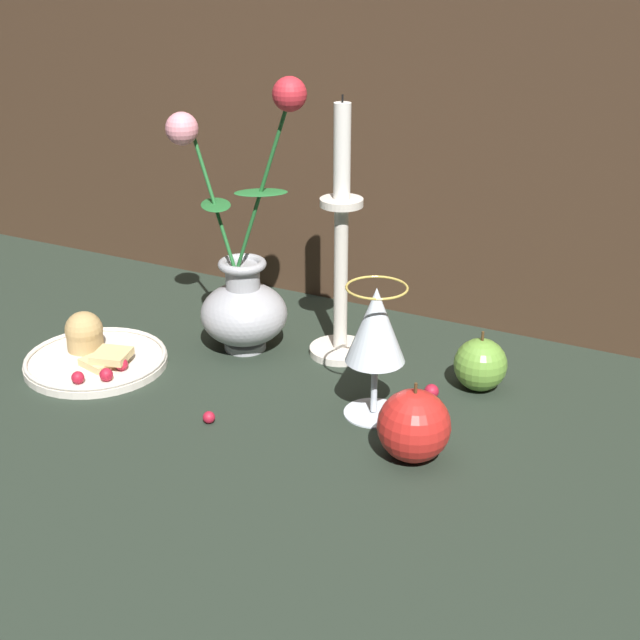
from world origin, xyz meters
The scene contains 9 objects.
ground_plane centered at (0.00, 0.00, 0.00)m, with size 2.40×2.40×0.00m, color #232D23.
vase centered at (-0.08, 0.09, 0.09)m, with size 0.20×0.12×0.38m.
plate_with_pastries centered at (-0.24, -0.04, 0.02)m, with size 0.19×0.19×0.06m.
wine_glass centered at (0.16, 0.01, 0.11)m, with size 0.07×0.07×0.17m.
candlestick centered at (0.04, 0.14, 0.14)m, with size 0.09×0.09×0.36m.
apple_beside_vase centered at (0.23, -0.06, 0.04)m, with size 0.08×0.08×0.09m.
apple_near_glass centered at (0.25, 0.13, 0.03)m, with size 0.07×0.07×0.08m.
berry_near_plate centered at (-0.01, -0.10, 0.01)m, with size 0.02×0.02×0.02m, color #AD192D.
berry_front_center centered at (0.20, 0.08, 0.01)m, with size 0.02×0.02×0.02m, color #AD192D.
Camera 1 is at (0.53, -0.87, 0.55)m, focal length 50.00 mm.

